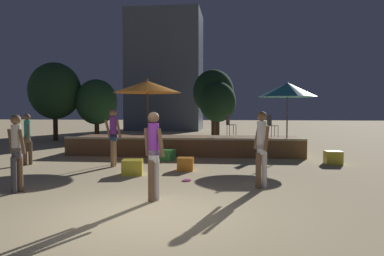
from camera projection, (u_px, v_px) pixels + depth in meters
The scene contains 21 objects.
ground_plane at pixel (145, 217), 6.58m from camera, with size 120.00×120.00×0.00m, color #D1B784.
wooden_deck at pixel (186, 145), 16.10m from camera, with size 9.62×2.87×0.77m.
patio_umbrella_0 at pixel (147, 87), 14.63m from camera, with size 2.65×2.65×3.08m.
patio_umbrella_1 at pixel (287, 90), 14.42m from camera, with size 2.24×2.24×2.99m.
cube_seat_0 at pixel (133, 167), 10.82m from camera, with size 0.67×0.67×0.43m.
cube_seat_1 at pixel (186, 164), 11.58m from camera, with size 0.50×0.50×0.39m.
cube_seat_2 at pixel (167, 155), 13.92m from camera, with size 0.65×0.65×0.40m.
cube_seat_3 at pixel (333, 157), 12.91m from camera, with size 0.55×0.55×0.45m.
person_0 at pixel (27, 137), 12.71m from camera, with size 0.38×0.43×1.74m.
person_1 at pixel (154, 152), 7.67m from camera, with size 0.50×0.30×1.83m.
person_2 at pixel (16, 150), 8.44m from camera, with size 0.52×0.29×1.77m.
person_3 at pixel (113, 134), 12.28m from camera, with size 0.58×0.32×1.89m.
person_4 at pixel (262, 146), 8.89m from camera, with size 0.39×0.51×1.84m.
bistro_chair_0 at pixel (230, 123), 16.17m from camera, with size 0.45×0.44×0.90m.
bistro_chair_1 at pixel (271, 123), 15.30m from camera, with size 0.44×0.44×0.90m.
frisbee_disc at pixel (187, 180), 9.86m from camera, with size 0.23×0.23×0.03m.
background_tree_0 at pixel (97, 102), 22.71m from camera, with size 2.49×2.49×3.72m.
background_tree_1 at pixel (218, 102), 24.38m from camera, with size 2.40×2.40×3.70m.
background_tree_2 at pixel (213, 92), 25.48m from camera, with size 2.77×2.77×4.60m.
background_tree_3 at pixel (55, 91), 22.52m from camera, with size 3.09×3.09×4.71m.
distant_building at pixel (165, 72), 34.57m from camera, with size 6.62×4.93×10.78m.
Camera 1 is at (1.54, -6.36, 1.88)m, focal length 35.00 mm.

